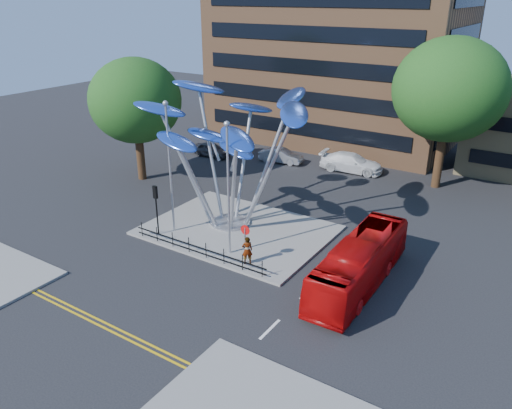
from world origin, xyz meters
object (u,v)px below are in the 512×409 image
Objects in this scene: tree_left at (135,101)px; no_entry_sign_island at (245,238)px; pedestrian at (247,250)px; street_lamp_left at (169,157)px; tree_right at (450,90)px; traffic_light_island at (156,200)px; red_bus at (359,263)px; parked_car_left at (211,150)px; street_lamp_right at (228,178)px; leaf_sculpture at (229,128)px; parked_car_right at (351,163)px; parked_car_mid at (281,156)px.

tree_left reaches higher than no_entry_sign_island.
tree_left is 5.90× the size of pedestrian.
tree_right is at bearing 55.95° from street_lamp_left.
red_bus is (13.50, 1.58, -1.25)m from traffic_light_island.
no_entry_sign_island is 21.84m from parked_car_left.
street_lamp_right is at bearing -5.71° from street_lamp_left.
street_lamp_right is at bearing 162.13° from no_entry_sign_island.
red_bus is 6.56m from pedestrian.
leaf_sculpture is at bearing 124.91° from street_lamp_right.
red_bus is (0.50, -17.92, -6.67)m from tree_right.
street_lamp_right is 6.05m from traffic_light_island.
street_lamp_right is 3.64m from no_entry_sign_island.
leaf_sculpture is at bearing -136.86° from parked_car_left.
no_entry_sign_island is at bearing -45.67° from leaf_sculpture.
leaf_sculpture is (11.93, -3.32, 0.08)m from tree_left.
traffic_light_island reaches higher than no_entry_sign_island.
street_lamp_right is at bearing 5.19° from traffic_light_island.
leaf_sculpture reaches higher than street_lamp_right.
red_bus is 19.45m from parked_car_right.
street_lamp_right is at bearing 173.44° from parked_car_right.
no_entry_sign_island is 6.70m from red_bus.
tree_right reaches higher than tree_left.
pedestrian is (7.14, 0.00, -1.59)m from traffic_light_island.
street_lamp_left is at bearing 174.29° from street_lamp_right.
parked_car_left is (-13.41, 15.43, -4.42)m from street_lamp_right.
tree_right is 20.64m from street_lamp_right.
parked_car_left is at bearing 97.51° from parked_car_right.
leaf_sculpture is at bearing -88.21° from pedestrian.
no_entry_sign_island is (4.07, -4.16, -5.06)m from leaf_sculpture.
parked_car_right is (-8.01, 17.72, -0.55)m from red_bus.
street_lamp_left reaches higher than no_entry_sign_island.
street_lamp_right reaches higher than pedestrian.
traffic_light_island is at bearing 174.60° from parked_car_mid.
tree_right is 4.94× the size of no_entry_sign_island.
traffic_light_island is (-13.00, -19.50, -5.42)m from tree_right.
parked_car_mid reaches higher than parked_car_left.
traffic_light_island is 0.86× the size of parked_car_left.
pedestrian is (16.14, -7.50, -5.77)m from tree_left.
traffic_light_island is at bearing -39.81° from tree_left.
leaf_sculpture is 17.15m from parked_car_left.
street_lamp_left is 13.61m from red_bus.
pedestrian is 0.42× the size of parked_car_mid.
street_lamp_left is 19.50m from parked_car_right.
street_lamp_right is 3.39× the size of no_entry_sign_island.
tree_right is at bearing 28.61° from tree_left.
leaf_sculpture reaches higher than parked_car_right.
traffic_light_island is 0.82× the size of parked_car_mid.
tree_right reaches higher than traffic_light_island.
no_entry_sign_island is 1.40× the size of pedestrian.
leaf_sculpture is at bearing 165.15° from red_bus.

